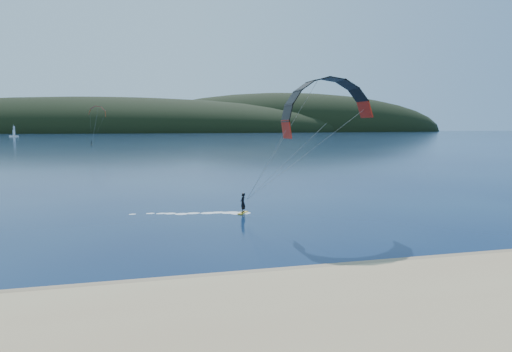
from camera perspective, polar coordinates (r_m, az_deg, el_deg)
The scene contains 6 objects.
ground at distance 20.14m, azimuth -4.29°, elevation -17.75°, with size 1800.00×1800.00×0.00m, color #071439.
wet_sand at distance 24.26m, azimuth -6.16°, elevation -13.38°, with size 220.00×2.50×0.10m.
headland at distance 763.47m, azimuth -13.87°, elevation 5.50°, with size 1200.00×310.00×140.00m.
kitesurfer_near at distance 39.15m, azimuth 8.56°, elevation 6.40°, with size 21.33×7.90×11.76m.
kitesurfer_far at distance 216.70m, azimuth -19.74°, elevation 7.45°, with size 7.99×7.20×16.40m.
sailboat at distance 432.24m, azimuth -28.69°, elevation 4.55°, with size 7.70×4.82×10.72m.
Camera 1 is at (-3.07, -18.14, 8.20)m, focal length 31.09 mm.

